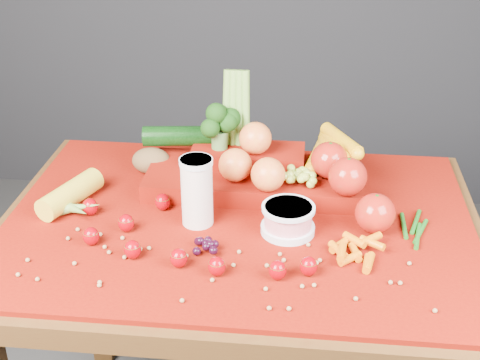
# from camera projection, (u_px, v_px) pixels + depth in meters

# --- Properties ---
(table) EXTENTS (1.10, 0.80, 0.75)m
(table) POSITION_uv_depth(u_px,v_px,m) (239.00, 257.00, 1.57)
(table) COLOR #3C200D
(table) RESTS_ON ground
(red_cloth) EXTENTS (1.05, 0.75, 0.01)m
(red_cloth) POSITION_uv_depth(u_px,v_px,m) (239.00, 221.00, 1.52)
(red_cloth) COLOR #6F0F03
(red_cloth) RESTS_ON table
(milk_glass) EXTENTS (0.07, 0.07, 0.16)m
(milk_glass) POSITION_uv_depth(u_px,v_px,m) (197.00, 189.00, 1.46)
(milk_glass) COLOR beige
(milk_glass) RESTS_ON red_cloth
(yogurt_bowl) EXTENTS (0.12, 0.12, 0.06)m
(yogurt_bowl) POSITION_uv_depth(u_px,v_px,m) (288.00, 218.00, 1.45)
(yogurt_bowl) COLOR silver
(yogurt_bowl) RESTS_ON red_cloth
(strawberry_scatter) EXTENTS (0.54, 0.28, 0.04)m
(strawberry_scatter) POSITION_uv_depth(u_px,v_px,m) (173.00, 239.00, 1.40)
(strawberry_scatter) COLOR #910002
(strawberry_scatter) RESTS_ON red_cloth
(dark_grape_cluster) EXTENTS (0.06, 0.05, 0.03)m
(dark_grape_cluster) POSITION_uv_depth(u_px,v_px,m) (204.00, 246.00, 1.39)
(dark_grape_cluster) COLOR black
(dark_grape_cluster) RESTS_ON red_cloth
(soybean_scatter) EXTENTS (0.84, 0.24, 0.01)m
(soybean_scatter) POSITION_uv_depth(u_px,v_px,m) (228.00, 268.00, 1.34)
(soybean_scatter) COLOR #A17945
(soybean_scatter) RESTS_ON red_cloth
(corn_ear) EXTENTS (0.23, 0.26, 0.06)m
(corn_ear) POSITION_uv_depth(u_px,v_px,m) (71.00, 204.00, 1.53)
(corn_ear) COLOR yellow
(corn_ear) RESTS_ON red_cloth
(potato) EXTENTS (0.10, 0.07, 0.07)m
(potato) POSITION_uv_depth(u_px,v_px,m) (151.00, 161.00, 1.70)
(potato) COLOR brown
(potato) RESTS_ON red_cloth
(baby_carrot_pile) EXTENTS (0.18, 0.17, 0.03)m
(baby_carrot_pile) POSITION_uv_depth(u_px,v_px,m) (359.00, 251.00, 1.37)
(baby_carrot_pile) COLOR #D36307
(baby_carrot_pile) RESTS_ON red_cloth
(green_bean_pile) EXTENTS (0.14, 0.12, 0.01)m
(green_bean_pile) POSITION_uv_depth(u_px,v_px,m) (411.00, 228.00, 1.47)
(green_bean_pile) COLOR #155914
(green_bean_pile) RESTS_ON red_cloth
(produce_mound) EXTENTS (0.62, 0.37, 0.27)m
(produce_mound) POSITION_uv_depth(u_px,v_px,m) (268.00, 166.00, 1.61)
(produce_mound) COLOR #6F0F03
(produce_mound) RESTS_ON red_cloth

